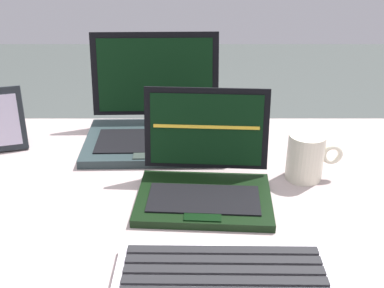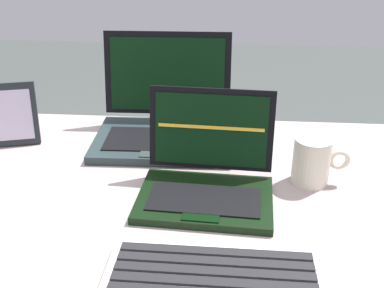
% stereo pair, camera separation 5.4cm
% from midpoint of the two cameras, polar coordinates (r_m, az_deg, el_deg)
% --- Properties ---
extents(desk, '(1.50, 0.74, 0.74)m').
position_cam_midpoint_polar(desk, '(0.98, -5.17, -11.95)').
color(desk, '#A1908E').
rests_on(desk, ground).
extents(laptop_front, '(0.26, 0.22, 0.19)m').
position_cam_midpoint_polar(laptop_front, '(0.89, 0.00, -4.05)').
color(laptop_front, black).
rests_on(laptop_front, desk).
extents(laptop_rear, '(0.32, 0.27, 0.23)m').
position_cam_midpoint_polar(laptop_rear, '(1.11, -5.74, 2.82)').
color(laptop_rear, '#222F31').
rests_on(laptop_rear, desk).
extents(external_keyboard, '(0.32, 0.14, 0.03)m').
position_cam_midpoint_polar(external_keyboard, '(0.71, 1.79, -15.84)').
color(external_keyboard, silver).
rests_on(external_keyboard, desk).
extents(photo_frame, '(0.12, 0.07, 0.14)m').
position_cam_midpoint_polar(photo_frame, '(1.14, -23.54, 2.66)').
color(photo_frame, black).
rests_on(photo_frame, desk).
extents(coffee_mug, '(0.11, 0.07, 0.10)m').
position_cam_midpoint_polar(coffee_mug, '(0.96, 12.36, -1.54)').
color(coffee_mug, beige).
rests_on(coffee_mug, desk).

